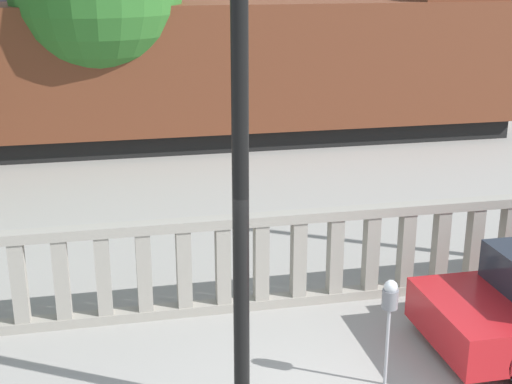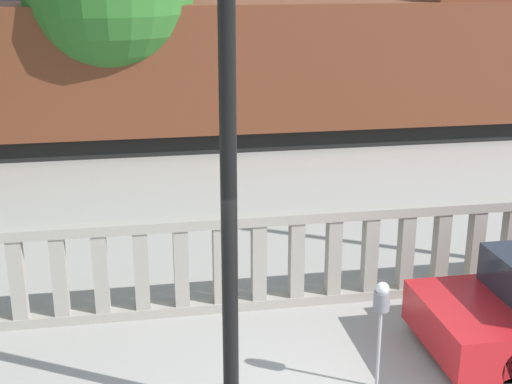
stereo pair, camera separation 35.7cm
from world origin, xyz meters
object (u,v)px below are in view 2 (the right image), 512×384
object	(u,v)px
lamppost	(228,104)
train_far	(253,23)
parking_meter	(381,303)
train_near	(123,74)

from	to	relation	value
lamppost	train_far	xyz separation A→B (m)	(5.02, 27.64, -1.52)
parking_meter	train_far	size ratio (longest dim) A/B	0.05
parking_meter	train_far	world-z (taller)	train_far
train_near	train_far	world-z (taller)	train_near
lamppost	train_far	bearing A→B (deg)	79.71
lamppost	train_far	size ratio (longest dim) A/B	0.27
lamppost	train_near	bearing A→B (deg)	95.19
lamppost	train_near	xyz separation A→B (m)	(-1.10, 12.11, -1.48)
parking_meter	lamppost	bearing A→B (deg)	-176.01
lamppost	parking_meter	size ratio (longest dim) A/B	5.09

